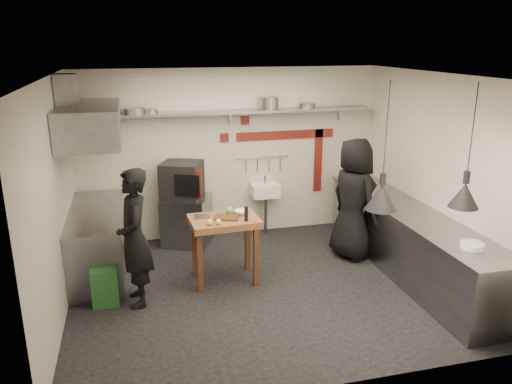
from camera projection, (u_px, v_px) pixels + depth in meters
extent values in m
plane|color=black|center=(262.00, 288.00, 6.75)|extent=(5.00, 5.00, 0.00)
plane|color=beige|center=(263.00, 76.00, 5.93)|extent=(5.00, 5.00, 0.00)
cube|color=silver|center=(230.00, 154.00, 8.29)|extent=(5.00, 0.04, 2.80)
cube|color=silver|center=(324.00, 255.00, 4.39)|extent=(5.00, 0.04, 2.80)
cube|color=silver|center=(54.00, 204.00, 5.76)|extent=(0.04, 4.20, 2.80)
cube|color=silver|center=(437.00, 176.00, 6.93)|extent=(0.04, 4.20, 2.80)
cube|color=maroon|center=(286.00, 135.00, 8.41)|extent=(1.70, 0.02, 0.14)
cube|color=maroon|center=(318.00, 161.00, 8.69)|extent=(0.14, 0.02, 1.10)
cube|color=maroon|center=(245.00, 120.00, 8.17)|extent=(0.14, 0.02, 0.14)
cube|color=maroon|center=(224.00, 138.00, 8.17)|extent=(0.14, 0.02, 0.14)
cube|color=slate|center=(232.00, 112.00, 7.91)|extent=(4.60, 0.34, 0.04)
cube|color=slate|center=(109.00, 121.00, 7.64)|extent=(0.04, 0.06, 0.24)
cube|color=slate|center=(230.00, 117.00, 8.08)|extent=(0.04, 0.06, 0.24)
cube|color=slate|center=(339.00, 113.00, 8.52)|extent=(0.04, 0.06, 0.24)
cylinder|color=slate|center=(135.00, 111.00, 7.54)|extent=(0.40, 0.40, 0.09)
cylinder|color=slate|center=(151.00, 111.00, 7.60)|extent=(0.27, 0.27, 0.07)
cylinder|color=slate|center=(269.00, 103.00, 8.02)|extent=(0.31, 0.31, 0.20)
cylinder|color=slate|center=(307.00, 106.00, 8.19)|extent=(0.31, 0.31, 0.08)
cube|color=slate|center=(187.00, 220.00, 8.12)|extent=(0.91, 0.87, 0.80)
cube|color=black|center=(182.00, 180.00, 7.88)|extent=(0.76, 0.74, 0.58)
cube|color=maroon|center=(186.00, 184.00, 7.65)|extent=(0.45, 0.22, 0.46)
cube|color=black|center=(187.00, 186.00, 7.58)|extent=(0.37, 0.17, 0.34)
cube|color=white|center=(265.00, 190.00, 8.43)|extent=(0.46, 0.34, 0.22)
cylinder|color=slate|center=(265.00, 180.00, 8.38)|extent=(0.03, 0.03, 0.14)
cylinder|color=slate|center=(265.00, 215.00, 8.52)|extent=(0.06, 0.06, 0.66)
cylinder|color=slate|center=(263.00, 157.00, 8.40)|extent=(0.90, 0.02, 0.02)
cube|color=slate|center=(408.00, 242.00, 7.12)|extent=(0.70, 3.80, 0.90)
cube|color=slate|center=(411.00, 211.00, 6.99)|extent=(0.76, 3.90, 0.03)
cylinder|color=white|center=(473.00, 245.00, 5.70)|extent=(0.34, 0.34, 0.07)
cylinder|color=white|center=(468.00, 245.00, 5.73)|extent=(0.24, 0.24, 0.05)
cube|color=slate|center=(98.00, 243.00, 7.09)|extent=(0.70, 1.90, 0.90)
cube|color=slate|center=(95.00, 212.00, 6.95)|extent=(0.76, 2.00, 0.03)
cube|color=slate|center=(90.00, 124.00, 6.61)|extent=(0.78, 1.60, 0.50)
cube|color=slate|center=(67.00, 94.00, 6.43)|extent=(0.28, 0.28, 0.50)
cube|color=#1D4F23|center=(105.00, 285.00, 6.29)|extent=(0.34, 0.34, 0.50)
cube|color=#4C2C18|center=(227.00, 217.00, 6.69)|extent=(0.38, 0.32, 0.02)
cylinder|color=black|center=(246.00, 214.00, 6.56)|extent=(0.06, 0.06, 0.20)
sphere|color=yellow|center=(210.00, 222.00, 6.44)|extent=(0.11, 0.11, 0.08)
sphere|color=yellow|center=(218.00, 222.00, 6.45)|extent=(0.10, 0.10, 0.08)
sphere|color=#609A3D|center=(230.00, 211.00, 6.83)|extent=(0.13, 0.13, 0.11)
cube|color=slate|center=(202.00, 216.00, 6.72)|extent=(0.21, 0.15, 0.03)
imported|color=white|center=(242.00, 212.00, 6.84)|extent=(0.20, 0.20, 0.06)
imported|color=black|center=(134.00, 238.00, 6.13)|extent=(0.47, 0.67, 1.76)
imported|color=black|center=(354.00, 199.00, 7.49)|extent=(0.81, 1.03, 1.85)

